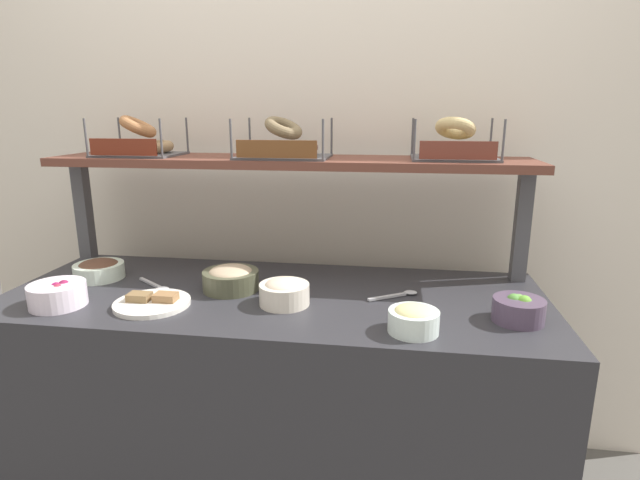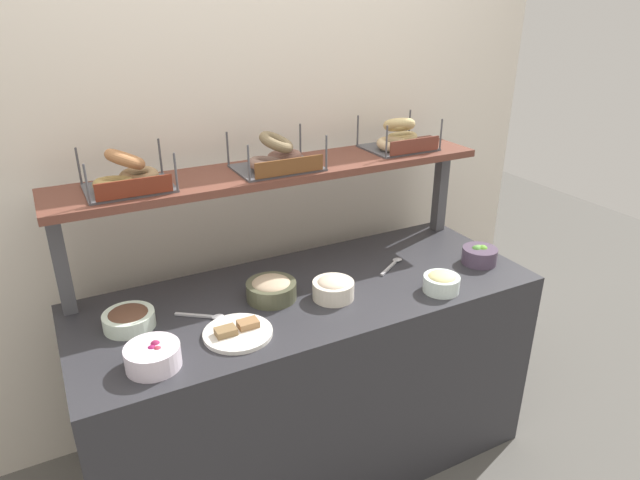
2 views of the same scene
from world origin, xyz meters
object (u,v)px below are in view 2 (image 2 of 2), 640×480
serving_plate_white (238,332)px  serving_spoon_by_edge (393,263)px  bowl_beet_salad (153,356)px  bowl_egg_salad (441,282)px  bowl_chocolate_spread (129,318)px  bowl_veggie_mix (479,255)px  bowl_hummus (271,289)px  bagel_basket_poppy (277,157)px  bagel_basket_everything (127,176)px  serving_spoon_near_plate (207,316)px  bagel_basket_plain (399,138)px  bowl_potato_salad (333,288)px

serving_plate_white → serving_spoon_by_edge: bearing=14.2°
bowl_beet_salad → bowl_egg_salad: bearing=-1.7°
serving_plate_white → bowl_beet_salad: bearing=-171.4°
bowl_egg_salad → bowl_chocolate_spread: bearing=165.1°
bowl_veggie_mix → serving_spoon_by_edge: (-0.34, 0.15, -0.03)m
bowl_hummus → bagel_basket_poppy: bagel_basket_poppy is taller
serving_spoon_by_edge → bagel_basket_everything: (-1.00, 0.23, 0.47)m
bowl_veggie_mix → serving_spoon_near_plate: bearing=174.6°
bagel_basket_poppy → bowl_veggie_mix: bearing=-25.3°
bagel_basket_poppy → bagel_basket_plain: (0.60, 0.04, 0.00)m
bowl_potato_salad → bagel_basket_poppy: size_ratio=0.48×
bagel_basket_everything → bowl_veggie_mix: bearing=-15.9°
bowl_chocolate_spread → bowl_potato_salad: (0.73, -0.15, 0.01)m
bagel_basket_poppy → bowl_beet_salad: bearing=-144.2°
bowl_beet_salad → serving_plate_white: bearing=8.6°
bowl_chocolate_spread → bagel_basket_plain: bearing=10.0°
serving_spoon_near_plate → bowl_hummus: bearing=4.7°
bagel_basket_poppy → bowl_potato_salad: bearing=-78.1°
bowl_chocolate_spread → serving_plate_white: (0.32, -0.22, -0.02)m
bowl_beet_salad → bowl_potato_salad: 0.71m
serving_plate_white → bowl_potato_salad: bearing=9.9°
bowl_chocolate_spread → bowl_veggie_mix: (1.43, -0.18, 0.00)m
bowl_potato_salad → bowl_beet_salad: bearing=-170.6°
bowl_beet_salad → bagel_basket_everything: 0.65m
bowl_chocolate_spread → bagel_basket_plain: (1.26, 0.22, 0.44)m
bowl_beet_salad → bagel_basket_plain: (1.23, 0.49, 0.44)m
bowl_potato_salad → bagel_basket_plain: bagel_basket_plain is taller
serving_spoon_near_plate → bagel_basket_everything: bagel_basket_everything is taller
serving_plate_white → bagel_basket_plain: bagel_basket_plain is taller
bowl_chocolate_spread → serving_spoon_near_plate: bearing=-14.8°
bowl_beet_salad → bowl_veggie_mix: 1.41m
bowl_chocolate_spread → bagel_basket_poppy: 0.81m
bowl_egg_salad → bowl_chocolate_spread: bowl_egg_salad is taller
bagel_basket_plain → bowl_chocolate_spread: bearing=-170.0°
serving_spoon_near_plate → bagel_basket_plain: (1.00, 0.29, 0.47)m
bowl_egg_salad → bagel_basket_everything: bearing=154.1°
bowl_chocolate_spread → serving_spoon_by_edge: 1.09m
bowl_veggie_mix → bagel_basket_everything: bearing=164.1°
bowl_potato_salad → bowl_hummus: (-0.21, 0.10, -0.00)m
bowl_chocolate_spread → bowl_hummus: 0.52m
bowl_potato_salad → bowl_veggie_mix: size_ratio=1.07×
bagel_basket_everything → bagel_basket_poppy: bagel_basket_everything is taller
bagel_basket_everything → bowl_hummus: bearing=-30.3°
bowl_veggie_mix → bowl_chocolate_spread: bearing=172.9°
serving_plate_white → serving_spoon_by_edge: size_ratio=1.47×
bowl_chocolate_spread → serving_spoon_near_plate: bowl_chocolate_spread is taller
bagel_basket_everything → serving_spoon_by_edge: bearing=-12.9°
bowl_egg_salad → bowl_potato_salad: (-0.40, 0.15, 0.00)m
bowl_egg_salad → bagel_basket_everything: (-1.03, 0.50, 0.44)m
bowl_beet_salad → bagel_basket_plain: size_ratio=0.58×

